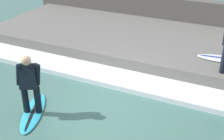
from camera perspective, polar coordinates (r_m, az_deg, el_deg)
The scene contains 6 objects.
ground_plane at distance 8.45m, azimuth -1.96°, elevation -6.08°, with size 28.00×28.00×0.00m, color #426B60.
concrete_ledge at distance 11.66m, azimuth 7.24°, elevation 4.86°, with size 4.40×12.44×0.50m, color #66635E.
back_wall at distance 13.74m, azimuth 10.75°, elevation 10.06°, with size 0.50×13.06×1.41m, color #544F49.
wave_foam_crest at distance 9.42m, azimuth 1.72°, elevation -1.73°, with size 1.06×11.82×0.16m, color silver.
surfboard_riding at distance 8.29m, azimuth -14.19°, elevation -7.48°, with size 1.84×1.18×0.07m.
surfer_riding at distance 7.83m, azimuth -14.91°, elevation -2.09°, with size 0.54×0.61×1.55m.
Camera 1 is at (-6.25, -3.32, 4.62)m, focal length 50.00 mm.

